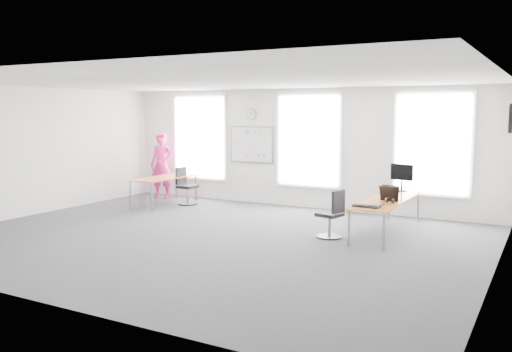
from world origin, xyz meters
The scene contains 24 objects.
floor centered at (0.00, 0.00, 0.00)m, with size 10.00×10.00×0.00m, color #29292E.
ceiling centered at (0.00, 0.00, 3.00)m, with size 10.00×10.00×0.00m, color white.
wall_back centered at (0.00, 4.00, 1.50)m, with size 10.00×10.00×0.00m, color white.
wall_front centered at (0.00, -4.00, 1.50)m, with size 10.00×10.00×0.00m, color white.
wall_left centered at (-5.00, 0.00, 1.50)m, with size 10.00×10.00×0.00m, color white.
wall_right centered at (5.00, 0.00, 1.50)m, with size 10.00×10.00×0.00m, color white.
window_left centered at (-3.00, 3.97, 1.70)m, with size 1.60×0.06×2.20m, color white.
window_mid centered at (0.30, 3.97, 1.70)m, with size 1.60×0.06×2.20m, color white.
window_right centered at (3.30, 3.97, 1.70)m, with size 1.60×0.06×2.20m, color white.
desk_right centered at (2.83, 2.08, 0.65)m, with size 0.76×2.84×0.69m.
desk_left centered at (-3.19, 2.61, 0.66)m, with size 0.79×1.99×0.73m.
chair_right centered at (2.02, 1.15, 0.41)m, with size 0.50×0.50×0.94m.
chair_left centered at (-2.72, 2.89, 0.42)m, with size 0.52×0.52×0.97m.
person centered at (-3.89, 3.37, 0.92)m, with size 0.67×0.44×1.85m, color #CE2174.
whiteboard centered at (-1.35, 3.97, 1.55)m, with size 1.20×0.03×0.90m, color silver.
wall_clock centered at (-1.35, 3.97, 2.35)m, with size 0.30×0.30×0.04m, color gray.
tv centered at (4.95, 3.00, 2.30)m, with size 0.06×0.90×0.55m, color black.
keyboard centered at (2.74, 0.97, 0.70)m, with size 0.49×0.18×0.02m, color black.
mouse centered at (2.97, 1.08, 0.71)m, with size 0.06×0.10×0.04m, color black.
lens_cap centered at (2.96, 1.34, 0.70)m, with size 0.07×0.07×0.01m, color black.
headphones centered at (2.98, 1.65, 0.74)m, with size 0.17×0.09×0.10m.
laptop_sleeve centered at (2.94, 1.82, 0.84)m, with size 0.39×0.27×0.30m.
paper_stack centered at (2.72, 2.42, 0.75)m, with size 0.34×0.25×0.12m, color beige.
monitor centered at (2.81, 3.29, 1.05)m, with size 0.52×0.22×0.59m.
Camera 1 is at (5.69, -8.52, 2.44)m, focal length 38.00 mm.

